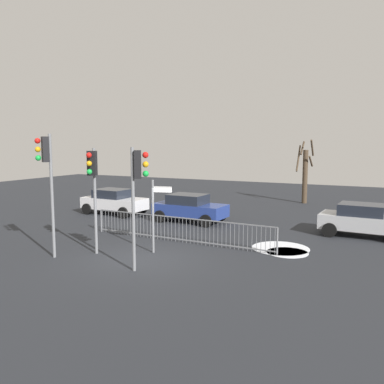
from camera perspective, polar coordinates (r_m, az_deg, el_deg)
The scene contains 12 objects.
ground_plane at distance 15.14m, azimuth -6.98°, elevation -9.21°, with size 60.00×60.00×0.00m, color #26282D.
traffic_light_foreground_left at distance 15.52m, azimuth -13.65°, elevation 2.03°, with size 0.37×0.55×3.99m.
traffic_light_rear_left at distance 15.50m, azimuth -19.56°, elevation 3.20°, with size 0.43×0.50×4.50m.
traffic_light_mid_left at distance 13.24m, azimuth -7.60°, elevation 1.54°, with size 0.51×0.43×4.05m.
direction_sign_post at distance 15.57m, azimuth -5.22°, elevation -2.79°, with size 0.77×0.23×2.80m.
pedestrian_guard_railing at distance 17.36m, azimuth -1.83°, elevation -5.19°, with size 8.57×0.37×1.07m.
car_blue_trailing at distance 21.68m, azimuth -0.34°, elevation -2.18°, with size 3.85×2.01×1.47m.
car_silver_far at distance 19.86m, azimuth 22.81°, elevation -3.57°, with size 3.88×2.08×1.47m.
car_white_mid at distance 24.52m, azimuth -10.81°, elevation -1.25°, with size 3.88×2.07×1.47m.
bare_tree_left at distance 29.34m, azimuth 15.44°, elevation 2.52°, with size 1.03×1.08×4.39m.
snow_patch_kerb at distance 16.83m, azimuth 12.21°, elevation -7.65°, with size 2.28×2.28×0.01m, color white.
snow_patch_island at distance 16.25m, azimuth 13.13°, elevation -8.20°, with size 1.59×1.59×0.01m, color white.
Camera 1 is at (8.09, -12.10, 4.19)m, focal length 38.35 mm.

